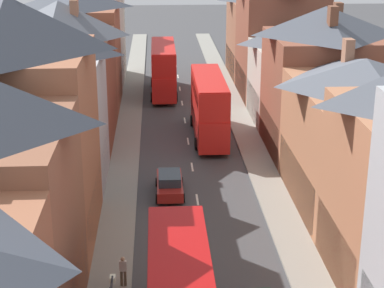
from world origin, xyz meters
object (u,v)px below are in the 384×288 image
object	(u,v)px
double_decker_bus_lead	(209,106)
car_near_blue	(170,183)
pedestrian_mid_right	(123,270)
double_decker_bus_mid_street	(163,68)

from	to	relation	value
double_decker_bus_lead	car_near_blue	world-z (taller)	double_decker_bus_lead
pedestrian_mid_right	car_near_blue	bearing A→B (deg)	77.39
double_decker_bus_lead	double_decker_bus_mid_street	distance (m)	15.26
double_decker_bus_mid_street	pedestrian_mid_right	distance (m)	38.41
car_near_blue	pedestrian_mid_right	distance (m)	11.85
car_near_blue	pedestrian_mid_right	xyz separation A→B (m)	(-2.59, -11.56, 0.23)
double_decker_bus_mid_street	pedestrian_mid_right	size ratio (longest dim) A/B	6.71
car_near_blue	double_decker_bus_mid_street	bearing A→B (deg)	90.02
double_decker_bus_lead	car_near_blue	size ratio (longest dim) A/B	2.39
double_decker_bus_mid_street	pedestrian_mid_right	bearing A→B (deg)	-93.85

